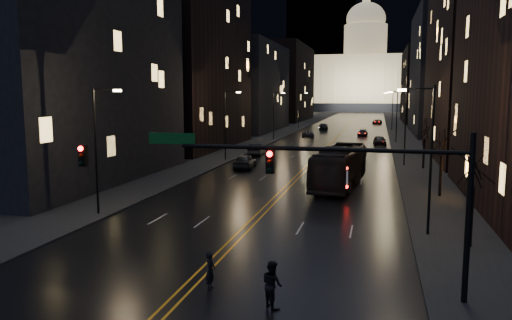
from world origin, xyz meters
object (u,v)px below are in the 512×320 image
Objects in this scene: bus at (340,167)px; oncoming_car_b at (257,149)px; receding_car_a at (360,152)px; pedestrian_a at (210,271)px; oncoming_car_a at (245,161)px; pedestrian_b at (272,284)px; traffic_signal at (327,175)px.

bus reaches higher than oncoming_car_b.
pedestrian_a is (-4.57, -47.80, 0.09)m from receding_car_a.
pedestrian_b is at bearing 103.19° from oncoming_car_a.
pedestrian_a is at bearing 96.40° from oncoming_car_b.
pedestrian_b reaches higher than pedestrian_a.
traffic_signal is 10.32× the size of pedestrian_a.
pedestrian_a reaches higher than oncoming_car_b.
bus is 2.62× the size of oncoming_car_b.
bus is 2.65× the size of oncoming_car_a.
pedestrian_a reaches higher than receding_car_a.
receding_car_a is at bearing -45.53° from pedestrian_b.
pedestrian_a is at bearing 25.17° from pedestrian_b.
pedestrian_b is at bearing -133.39° from traffic_signal.
oncoming_car_b is at bearing 11.06° from pedestrian_a.
receding_car_a is at bearing -137.00° from oncoming_car_a.
traffic_signal reaches higher than oncoming_car_b.
oncoming_car_a is at bearing 12.33° from pedestrian_a.
oncoming_car_a is at bearing -26.98° from pedestrian_b.
oncoming_car_a is at bearing 110.46° from traffic_signal.
oncoming_car_a reaches higher than receding_car_a.
bus is at bearing -89.60° from receding_car_a.
bus is 7.91× the size of pedestrian_a.
bus is at bearing 139.29° from oncoming_car_a.
bus is 14.29m from oncoming_car_a.
bus is at bearing 116.61° from oncoming_car_b.
receding_car_a is (-0.31, 46.96, -4.36)m from traffic_signal.
oncoming_car_b is 2.63× the size of pedestrian_b.
pedestrian_b is (-1.58, -48.95, 0.22)m from receding_car_a.
pedestrian_b is at bearing 99.48° from oncoming_car_b.
oncoming_car_b is at bearing 107.17° from traffic_signal.
pedestrian_b is (-0.58, -27.31, -0.88)m from bus.
traffic_signal reaches higher than pedestrian_a.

